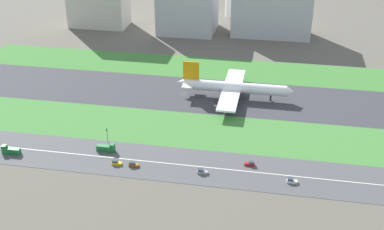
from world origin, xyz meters
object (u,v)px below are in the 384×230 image
(car_4, at_px, (202,172))
(traffic_light, at_px, (107,134))
(truck_2, at_px, (106,148))
(car_5, at_px, (133,165))
(truck_0, at_px, (11,151))
(hangar_building, at_px, (188,7))
(fuel_tank_west, at_px, (235,6))
(airliner, at_px, (232,87))
(car_0, at_px, (250,164))
(car_3, at_px, (292,181))
(office_tower, at_px, (272,10))
(car_1, at_px, (116,163))

(car_4, xyz_separation_m, traffic_light, (-48.37, 17.99, 3.37))
(car_4, bearing_deg, traffic_light, -20.41)
(car_4, bearing_deg, truck_2, -12.21)
(car_5, bearing_deg, truck_2, -32.53)
(truck_0, bearing_deg, hangar_building, -103.22)
(truck_2, distance_m, truck_0, 43.29)
(truck_0, xyz_separation_m, fuel_tank_west, (76.66, 237.00, 6.67))
(airliner, xyz_separation_m, fuel_tank_west, (-15.64, 159.00, 2.11))
(airliner, distance_m, truck_0, 120.93)
(fuel_tank_west, bearing_deg, truck_2, -98.65)
(truck_2, relative_size, fuel_tank_west, 0.49)
(car_0, relative_size, hangar_building, 0.11)
(car_0, relative_size, car_3, 1.00)
(traffic_light, bearing_deg, fuel_tank_west, 80.48)
(truck_0, distance_m, traffic_light, 43.89)
(truck_2, relative_size, car_0, 1.91)
(car_4, distance_m, fuel_tank_west, 237.40)
(office_tower, xyz_separation_m, fuel_tank_west, (-31.38, 45.00, -10.93))
(truck_0, relative_size, office_tower, 0.15)
(car_3, bearing_deg, truck_0, 0.00)
(truck_2, xyz_separation_m, hangar_building, (2.99, 182.00, 16.67))
(airliner, xyz_separation_m, car_1, (-42.26, -78.00, -5.31))
(traffic_light, bearing_deg, car_0, -6.70)
(car_0, relative_size, car_1, 1.00)
(airliner, bearing_deg, traffic_light, -131.11)
(car_3, xyz_separation_m, hangar_building, (-80.94, 192.00, 17.41))
(car_3, relative_size, fuel_tank_west, 0.26)
(traffic_light, relative_size, office_tower, 0.12)
(car_5, height_order, fuel_tank_west, fuel_tank_west)
(truck_2, bearing_deg, fuel_tank_west, 81.35)
(car_0, height_order, car_1, same)
(car_1, relative_size, office_tower, 0.08)
(truck_2, xyz_separation_m, car_3, (83.94, -10.00, -0.75))
(traffic_light, bearing_deg, office_tower, 68.63)
(car_4, height_order, truck_0, truck_0)
(car_5, bearing_deg, car_3, -180.00)
(car_1, bearing_deg, truck_2, -51.59)
(car_4, bearing_deg, car_0, -153.04)
(truck_0, bearing_deg, car_3, -180.00)
(airliner, height_order, fuel_tank_west, airliner)
(truck_2, relative_size, hangar_building, 0.20)
(truck_2, distance_m, car_4, 47.28)
(car_5, bearing_deg, traffic_light, -45.23)
(car_1, xyz_separation_m, office_tower, (58.00, 192.00, 18.34))
(truck_0, bearing_deg, traffic_light, -155.75)
(airliner, xyz_separation_m, car_3, (33.75, -78.00, -5.31))
(traffic_light, xyz_separation_m, hangar_building, (5.16, 174.01, 14.05))
(car_4, distance_m, hangar_building, 197.57)
(airliner, height_order, car_0, airliner)
(hangar_building, xyz_separation_m, office_tower, (62.93, 0.00, 0.93))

